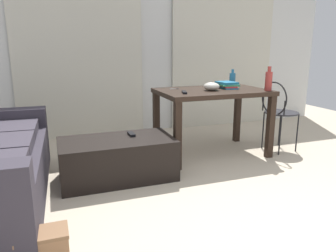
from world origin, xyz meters
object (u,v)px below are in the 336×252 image
Objects in this scene: wire_chair at (278,108)px; bowl at (212,86)px; scissors at (176,89)px; book_stack at (227,85)px; bottle_near at (232,79)px; bottle_far at (269,80)px; coffee_table at (117,159)px; tv_remote_primary at (131,134)px; tv_remote_on_table at (184,92)px; craft_table at (212,99)px; shoebox at (43,243)px.

bowl is (-0.83, 0.12, 0.28)m from wire_chair.
bowl is at bearing -38.40° from scissors.
wire_chair is at bearing -23.64° from book_stack.
bottle_far is (0.15, -0.52, 0.03)m from bottle_near.
tv_remote_primary reaches higher than coffee_table.
book_stack is at bearing 156.36° from wire_chair.
bowl reaches higher than tv_remote_primary.
tv_remote_on_table is 1.09× the size of tv_remote_primary.
wire_chair reaches higher than scissors.
bottle_far reaches higher than wire_chair.
craft_table is 0.51m from bottle_near.
coffee_table is 2.01m from wire_chair.
scissors is at bearing 151.78° from craft_table.
bottle_near reaches higher than coffee_table.
book_stack is at bearing -12.70° from scissors.
wire_chair is 4.13× the size of bottle_near.
bowl is 0.58× the size of shoebox.
wire_chair is at bearing -18.10° from scissors.
book_stack reaches higher than craft_table.
bowl is (1.14, 0.30, 0.61)m from coffee_table.
craft_table is at bearing 53.05° from bowl.
craft_table is 0.65m from bottle_far.
tv_remote_on_table is 0.72m from tv_remote_primary.
tv_remote_on_table is at bearing 40.50° from shoebox.
tv_remote_primary is (-0.61, -0.11, -0.37)m from tv_remote_on_table.
wire_chair is 1.24m from scissors.
wire_chair is at bearing -47.87° from bottle_near.
craft_table is 11.63× the size of scissors.
bottle_near is at bearing 34.32° from bowl.
bowl is 0.42m from scissors.
craft_table is 7.58× the size of tv_remote_on_table.
wire_chair is at bearing 5.28° from coffee_table.
bottle_near is 0.54m from bowl.
tv_remote_primary is (-0.98, -0.21, -0.41)m from bowl.
bottle_near reaches higher than tv_remote_primary.
tv_remote_on_table is at bearing 10.56° from tv_remote_primary.
shoebox is at bearing -126.59° from tv_remote_primary.
wire_chair reaches higher than tv_remote_primary.
scissors is (-0.92, 0.48, -0.11)m from bottle_far.
bottle_near reaches higher than scissors.
wire_chair is 4.77× the size of bowl.
bottle_far reaches higher than tv_remote_on_table.
shoebox is (-2.08, -1.45, -0.72)m from book_stack.
bottle_near is 0.77× the size of bottle_far.
bottle_far is at bearing -20.39° from bowl.
scissors is at bearing 46.98° from shoebox.
craft_table is at bearing 152.89° from bottle_far.
bowl reaches higher than coffee_table.
coffee_table is at bearing -151.02° from tv_remote_primary.
book_stack is 2.80× the size of scissors.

